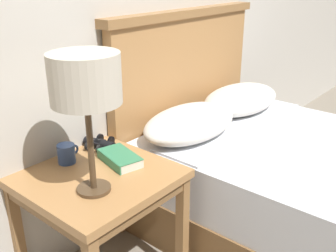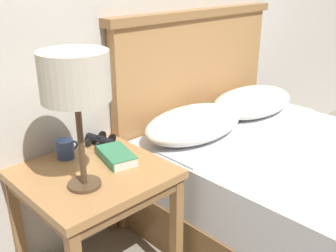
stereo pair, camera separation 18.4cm
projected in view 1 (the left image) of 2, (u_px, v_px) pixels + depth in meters
The scene contains 6 objects.
nightstand at pixel (98, 189), 1.65m from camera, with size 0.58×0.58×0.56m.
bed at pixel (304, 187), 2.02m from camera, with size 1.25×1.78×1.14m.
table_lamp at pixel (85, 82), 1.34m from camera, with size 0.25×0.25×0.53m.
book_on_nightstand at pixel (120, 158), 1.70m from camera, with size 0.16×0.23×0.04m.
binoculars_pair at pixel (100, 143), 1.84m from camera, with size 0.15×0.16×0.05m.
coffee_mug at pixel (67, 154), 1.70m from camera, with size 0.10×0.08×0.08m.
Camera 1 is at (-1.43, -0.55, 1.35)m, focal length 42.00 mm.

